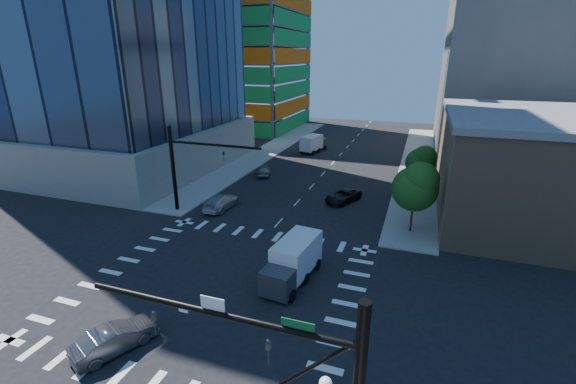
% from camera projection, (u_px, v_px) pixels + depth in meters
% --- Properties ---
extents(ground, '(160.00, 160.00, 0.00)m').
position_uv_depth(ground, '(221.00, 287.00, 27.77)').
color(ground, black).
rests_on(ground, ground).
extents(road_markings, '(20.00, 20.00, 0.01)m').
position_uv_depth(road_markings, '(220.00, 287.00, 27.77)').
color(road_markings, silver).
rests_on(road_markings, ground).
extents(sidewalk_ne, '(5.00, 60.00, 0.15)m').
position_uv_depth(sidewalk_ne, '(418.00, 163.00, 59.47)').
color(sidewalk_ne, gray).
rests_on(sidewalk_ne, ground).
extents(sidewalk_nw, '(5.00, 60.00, 0.15)m').
position_uv_depth(sidewalk_nw, '(268.00, 151.00, 67.23)').
color(sidewalk_nw, gray).
rests_on(sidewalk_nw, ground).
extents(construction_building, '(25.16, 34.50, 70.60)m').
position_uv_depth(construction_building, '(240.00, 13.00, 83.18)').
color(construction_building, slate).
rests_on(construction_building, ground).
extents(commercial_building, '(20.50, 22.50, 10.60)m').
position_uv_depth(commercial_building, '(552.00, 168.00, 37.83)').
color(commercial_building, '#997858').
rests_on(commercial_building, ground).
extents(bg_building_ne, '(24.00, 30.00, 28.00)m').
position_uv_depth(bg_building_ne, '(521.00, 67.00, 63.68)').
color(bg_building_ne, '#635D59').
rests_on(bg_building_ne, ground).
extents(signal_mast_nw, '(10.20, 0.40, 9.00)m').
position_uv_depth(signal_mast_nw, '(185.00, 162.00, 39.27)').
color(signal_mast_nw, black).
rests_on(signal_mast_nw, sidewalk_nw).
extents(tree_south, '(4.16, 4.16, 6.82)m').
position_uv_depth(tree_south, '(417.00, 186.00, 34.67)').
color(tree_south, '#382316').
rests_on(tree_south, sidewalk_ne).
extents(tree_north, '(3.54, 3.52, 5.78)m').
position_uv_depth(tree_north, '(422.00, 161.00, 45.49)').
color(tree_north, '#382316').
rests_on(tree_north, sidewalk_ne).
extents(car_nb_far, '(4.05, 5.42, 1.37)m').
position_uv_depth(car_nb_far, '(343.00, 196.00, 43.86)').
color(car_nb_far, black).
rests_on(car_nb_far, ground).
extents(car_sb_near, '(2.38, 5.34, 1.52)m').
position_uv_depth(car_sb_near, '(221.00, 202.00, 41.82)').
color(car_sb_near, silver).
rests_on(car_sb_near, ground).
extents(car_sb_mid, '(2.97, 4.55, 1.44)m').
position_uv_depth(car_sb_mid, '(264.00, 170.00, 53.65)').
color(car_sb_mid, gray).
rests_on(car_sb_mid, ground).
extents(car_sb_cross, '(3.41, 4.90, 1.53)m').
position_uv_depth(car_sb_cross, '(115.00, 339.00, 21.58)').
color(car_sb_cross, '#48494D').
rests_on(car_sb_cross, ground).
extents(box_truck_near, '(3.10, 6.00, 3.02)m').
position_uv_depth(box_truck_near, '(291.00, 266.00, 28.00)').
color(box_truck_near, black).
rests_on(box_truck_near, ground).
extents(box_truck_far, '(3.49, 5.91, 2.90)m').
position_uv_depth(box_truck_far, '(314.00, 144.00, 66.67)').
color(box_truck_far, black).
rests_on(box_truck_far, ground).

